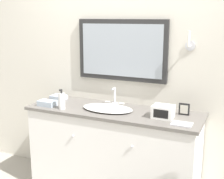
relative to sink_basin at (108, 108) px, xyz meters
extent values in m
cube|color=silver|center=(0.05, 0.33, 0.37)|extent=(8.00, 0.06, 2.55)
cube|color=#282828|center=(0.03, 0.28, 0.53)|extent=(0.95, 0.04, 0.61)
cube|color=#9EA8B2|center=(0.03, 0.26, 0.53)|extent=(0.86, 0.01, 0.52)
cylinder|color=silver|center=(0.70, 0.29, 0.60)|extent=(0.09, 0.01, 0.09)
cylinder|color=silver|center=(0.70, 0.24, 0.60)|extent=(0.02, 0.10, 0.02)
cylinder|color=white|center=(0.70, 0.19, 0.67)|extent=(0.02, 0.02, 0.14)
cube|color=white|center=(0.05, 0.02, -0.48)|extent=(1.65, 0.52, 0.86)
cube|color=#66605B|center=(0.05, 0.02, -0.03)|extent=(1.70, 0.55, 0.03)
sphere|color=silver|center=(-0.25, -0.25, -0.24)|extent=(0.02, 0.02, 0.02)
sphere|color=silver|center=(0.35, -0.25, -0.24)|extent=(0.02, 0.02, 0.02)
ellipsoid|color=white|center=(0.00, -0.01, 0.00)|extent=(0.50, 0.30, 0.03)
cylinder|color=silver|center=(0.00, 0.16, 0.00)|extent=(0.06, 0.06, 0.03)
cylinder|color=silver|center=(0.00, 0.16, 0.09)|extent=(0.02, 0.02, 0.15)
cylinder|color=silver|center=(0.00, 0.13, 0.16)|extent=(0.02, 0.07, 0.02)
cylinder|color=white|center=(-0.08, 0.16, 0.01)|extent=(0.05, 0.02, 0.02)
cylinder|color=white|center=(0.08, 0.16, 0.01)|extent=(0.05, 0.02, 0.02)
cylinder|color=white|center=(-0.42, -0.15, 0.06)|extent=(0.07, 0.07, 0.16)
cylinder|color=black|center=(-0.42, -0.15, 0.15)|extent=(0.02, 0.02, 0.04)
cube|color=black|center=(-0.42, -0.17, 0.17)|extent=(0.02, 0.03, 0.01)
cube|color=white|center=(0.55, -0.01, 0.04)|extent=(0.18, 0.15, 0.11)
cube|color=black|center=(0.55, -0.09, 0.04)|extent=(0.13, 0.01, 0.08)
cube|color=black|center=(0.70, 0.14, 0.04)|extent=(0.10, 0.01, 0.11)
cube|color=beige|center=(0.70, 0.13, 0.04)|extent=(0.07, 0.00, 0.08)
cube|color=#A8B7C6|center=(-0.62, -0.13, 0.01)|extent=(0.18, 0.11, 0.05)
cube|color=#A8B7C6|center=(-0.65, 0.13, 0.00)|extent=(0.15, 0.13, 0.05)
cube|color=silver|center=(0.74, -0.13, -0.01)|extent=(0.17, 0.13, 0.01)
camera|label=1|loc=(1.23, -2.61, 0.86)|focal=50.00mm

